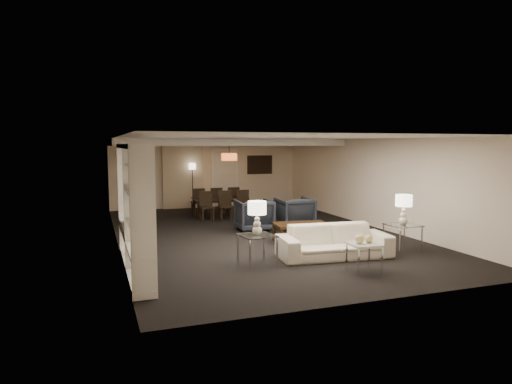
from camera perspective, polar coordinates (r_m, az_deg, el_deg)
The scene contains 35 objects.
floor at distance 12.06m, azimuth 0.00°, elevation -5.20°, with size 11.00×11.00×0.00m, color black.
ceiling at distance 11.83m, azimuth 0.00°, elevation 6.76°, with size 7.00×11.00×0.02m, color silver.
wall_back at distance 17.15m, azimuth -6.20°, elevation 2.31°, with size 7.00×0.02×2.50m, color beige.
wall_front at distance 6.99m, azimuth 15.37°, elevation -3.22°, with size 7.00×0.02×2.50m, color beige.
wall_left at distance 11.21m, azimuth -17.10°, elevation 0.13°, with size 0.02×11.00×2.50m, color beige.
wall_right at distance 13.47m, azimuth 14.17°, elevation 1.16°, with size 0.02×11.00×2.50m, color beige.
ceiling_soffit at distance 15.18m, azimuth -4.48°, elevation 6.19°, with size 7.00×4.00×0.20m, color silver.
curtains at distance 16.89m, azimuth -9.11°, elevation 2.04°, with size 1.50×0.12×2.40m, color beige.
door at distance 17.31m, azimuth -3.91°, elevation 1.70°, with size 0.90×0.05×2.10m, color silver.
painting at distance 17.70m, azimuth 0.46°, elevation 3.43°, with size 0.95×0.04×0.65m, color #142D38.
media_unit at distance 8.65m, azimuth -15.04°, elevation -1.97°, with size 0.38×3.40×2.35m, color white, non-canonical shape.
pendant_light at distance 15.26m, azimuth -3.37°, elevation 4.40°, with size 0.52×0.52×0.24m, color #D8591E.
sofa at distance 9.63m, azimuth 9.76°, elevation -6.11°, with size 2.31×0.90×0.68m, color beige.
coffee_table at distance 11.04m, azimuth 5.66°, elevation -5.08°, with size 1.27×0.74×0.46m, color black, non-canonical shape.
armchair_left at distance 12.33m, azimuth -0.25°, elevation -2.93°, with size 0.92×0.95×0.86m, color black.
armchair_right at distance 12.78m, azimuth 4.84°, elevation -2.63°, with size 0.92×0.95×0.86m, color black.
side_table_left at distance 8.94m, azimuth 0.14°, elevation -7.23°, with size 0.64×0.64×0.59m, color silver, non-canonical shape.
side_table_right at distance 10.56m, azimuth 17.85°, elevation -5.47°, with size 0.64×0.64×0.59m, color silver, non-canonical shape.
table_lamp_left at distance 8.82m, azimuth 0.14°, elevation -3.28°, with size 0.36×0.36×0.66m, color beige, non-canonical shape.
table_lamp_right at distance 10.46m, azimuth 17.96°, elevation -2.11°, with size 0.36×0.36×0.66m, color silver, non-canonical shape.
marble_table at distance 8.73m, azimuth 13.32°, elevation -7.94°, with size 0.53×0.53×0.53m, color silver, non-canonical shape.
gold_gourd_a at distance 8.60m, azimuth 12.82°, elevation -5.76°, with size 0.17×0.17×0.17m, color #E9D17B.
gold_gourd_b at distance 8.71m, azimuth 13.93°, elevation -5.71°, with size 0.15×0.15×0.15m, color #DCC274.
television at distance 9.33m, azimuth -15.18°, elevation -1.98°, with size 0.15×1.16×0.67m, color black.
vase_blue at distance 7.46m, azimuth -14.27°, elevation -3.45°, with size 0.16×0.16×0.16m, color #274BA9.
vase_amber at distance 8.27m, azimuth -14.94°, elevation 1.00°, with size 0.18×0.18×0.18m, color #BC893E.
floor_speaker at distance 9.68m, azimuth -14.38°, elevation -4.76°, with size 0.12×0.12×1.14m, color black.
dining_table at distance 14.78m, azimuth -4.47°, elevation -1.95°, with size 1.73×0.96×0.61m, color black.
chair_nl at distance 13.99m, azimuth -6.15°, elevation -1.81°, with size 0.42×0.42×0.90m, color black, non-canonical shape.
chair_nm at distance 14.14m, azimuth -3.78°, elevation -1.70°, with size 0.42×0.42×0.90m, color black, non-canonical shape.
chair_nr at distance 14.32m, azimuth -1.47°, elevation -1.60°, with size 0.42×0.42×0.90m, color black, non-canonical shape.
chair_fl at distance 15.25m, azimuth -7.29°, elevation -1.18°, with size 0.42×0.42×0.90m, color black, non-canonical shape.
chair_fm at distance 15.39m, azimuth -5.11°, elevation -1.09°, with size 0.42×0.42×0.90m, color black, non-canonical shape.
chair_fr at distance 15.55m, azimuth -2.97°, elevation -1.00°, with size 0.42×0.42×0.90m, color black, non-canonical shape.
floor_lamp at distance 16.76m, azimuth -7.93°, elevation 0.75°, with size 0.24×0.24×1.65m, color black, non-canonical shape.
Camera 1 is at (-3.98, -11.14, 2.34)m, focal length 32.00 mm.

